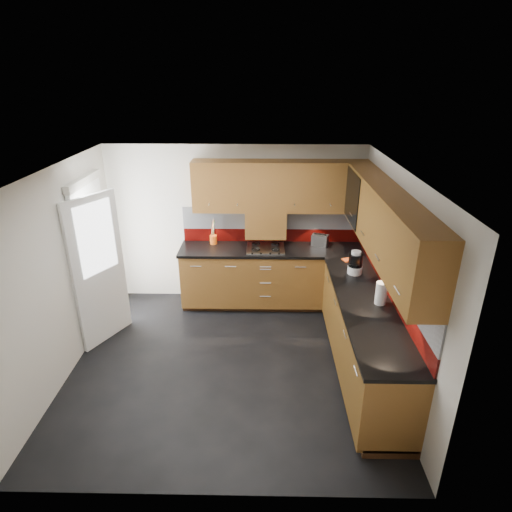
{
  "coord_description": "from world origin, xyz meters",
  "views": [
    {
      "loc": [
        0.42,
        -4.34,
        3.34
      ],
      "look_at": [
        0.32,
        0.65,
        1.18
      ],
      "focal_mm": 30.0,
      "sensor_mm": 36.0,
      "label": 1
    }
  ],
  "objects_px": {
    "utensil_pot": "(213,238)",
    "food_processor": "(355,263)",
    "toaster": "(320,240)",
    "gas_hob": "(266,248)"
  },
  "relations": [
    {
      "from": "food_processor",
      "to": "utensil_pot",
      "type": "bearing_deg",
      "value": 152.72
    },
    {
      "from": "utensil_pot",
      "to": "toaster",
      "type": "relative_size",
      "value": 1.42
    },
    {
      "from": "toaster",
      "to": "food_processor",
      "type": "bearing_deg",
      "value": -70.96
    },
    {
      "from": "gas_hob",
      "to": "food_processor",
      "type": "xyz_separation_m",
      "value": [
        1.15,
        -0.8,
        0.13
      ]
    },
    {
      "from": "utensil_pot",
      "to": "food_processor",
      "type": "height_order",
      "value": "utensil_pot"
    },
    {
      "from": "gas_hob",
      "to": "food_processor",
      "type": "relative_size",
      "value": 1.79
    },
    {
      "from": "toaster",
      "to": "food_processor",
      "type": "distance_m",
      "value": 1.03
    },
    {
      "from": "utensil_pot",
      "to": "food_processor",
      "type": "relative_size",
      "value": 1.25
    },
    {
      "from": "utensil_pot",
      "to": "food_processor",
      "type": "xyz_separation_m",
      "value": [
        1.94,
        -1.0,
        0.05
      ]
    },
    {
      "from": "gas_hob",
      "to": "food_processor",
      "type": "height_order",
      "value": "food_processor"
    }
  ]
}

